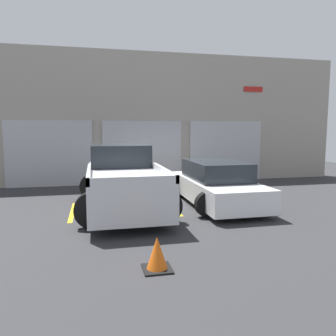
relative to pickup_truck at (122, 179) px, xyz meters
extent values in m
plane|color=#2D2D30|center=(1.41, 1.20, -0.85)|extent=(28.00, 28.00, 0.00)
cube|color=#9E9389|center=(1.41, 4.50, 1.89)|extent=(17.42, 0.60, 5.48)
cube|color=#ADADB2|center=(-2.52, 4.16, 0.47)|extent=(3.33, 0.08, 2.64)
cube|color=#ADADB2|center=(1.21, 4.16, 0.47)|extent=(3.33, 0.08, 2.64)
cube|color=#ADADB2|center=(4.95, 4.16, 0.47)|extent=(3.33, 0.08, 2.64)
cube|color=#B21E19|center=(6.20, 4.17, 3.21)|extent=(0.90, 0.03, 0.22)
cube|color=silver|center=(0.00, -0.31, -0.17)|extent=(1.92, 5.21, 0.90)
cube|color=#1E2328|center=(0.00, 1.13, 0.62)|extent=(1.77, 2.35, 0.67)
cube|color=silver|center=(-0.92, -1.48, 0.37)|extent=(0.08, 2.87, 0.18)
cube|color=silver|center=(0.92, -1.48, 0.37)|extent=(0.08, 2.87, 0.18)
cube|color=silver|center=(0.00, -2.87, 0.37)|extent=(1.92, 0.08, 0.18)
cylinder|color=black|center=(-0.85, 1.31, -0.42)|extent=(0.86, 0.22, 0.86)
cylinder|color=black|center=(0.85, 1.31, -0.42)|extent=(0.86, 0.22, 0.86)
cylinder|color=black|center=(-0.85, -1.92, -0.42)|extent=(0.86, 0.22, 0.86)
cylinder|color=black|center=(0.85, -1.92, -0.42)|extent=(0.86, 0.22, 0.86)
cube|color=white|center=(2.82, -0.31, -0.39)|extent=(1.74, 4.22, 0.62)
cube|color=#1E2328|center=(2.82, -0.20, 0.20)|extent=(1.53, 2.32, 0.54)
cylinder|color=black|center=(2.06, 1.00, -0.51)|extent=(0.68, 0.22, 0.68)
cylinder|color=black|center=(3.58, 1.00, -0.51)|extent=(0.68, 0.22, 0.68)
cylinder|color=black|center=(2.06, -1.61, -0.51)|extent=(0.68, 0.22, 0.68)
cylinder|color=black|center=(3.58, -1.61, -0.51)|extent=(0.68, 0.22, 0.68)
cube|color=gold|center=(-1.41, -0.31, -0.84)|extent=(0.12, 2.20, 0.01)
cube|color=gold|center=(1.41, -0.31, -0.84)|extent=(0.12, 2.20, 0.01)
cube|color=gold|center=(4.23, -0.31, -0.84)|extent=(0.12, 2.20, 0.01)
cube|color=black|center=(0.18, -4.49, -0.83)|extent=(0.47, 0.47, 0.03)
cone|color=orange|center=(0.18, -4.49, -0.57)|extent=(0.36, 0.36, 0.55)
camera|label=1|loc=(-0.77, -9.51, 1.43)|focal=35.00mm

